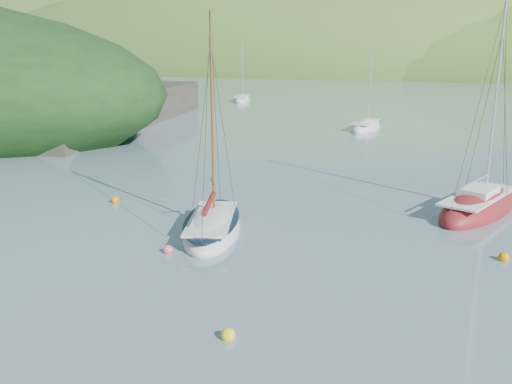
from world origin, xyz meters
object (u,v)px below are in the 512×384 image
at_px(daysailer_white, 212,227).
at_px(distant_sloop_a, 366,128).
at_px(sloop_red, 478,208).
at_px(distant_sloop_c, 242,100).

bearing_deg(daysailer_white, distant_sloop_a, 70.81).
distance_m(sloop_red, distant_sloop_a, 28.84).
bearing_deg(distant_sloop_c, sloop_red, -70.59).
height_order(sloop_red, distant_sloop_c, sloop_red).
distance_m(distant_sloop_a, distant_sloop_c, 31.03).
bearing_deg(distant_sloop_c, daysailer_white, -83.97).
relative_size(daysailer_white, distant_sloop_a, 1.12).
bearing_deg(distant_sloop_c, distant_sloop_a, -58.95).
height_order(distant_sloop_a, distant_sloop_c, distant_sloop_a).
relative_size(daysailer_white, distant_sloop_c, 1.13).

